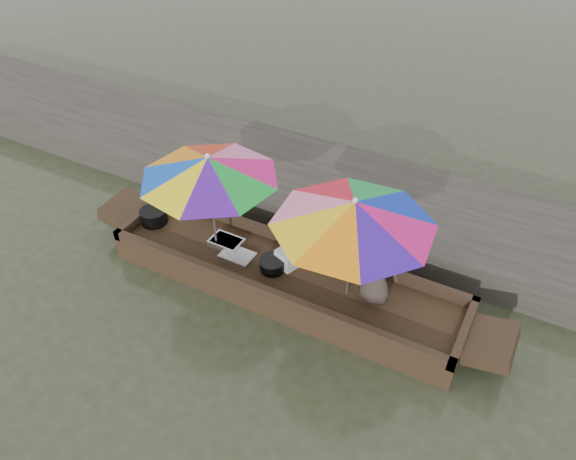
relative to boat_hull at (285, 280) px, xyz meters
The scene contains 11 objects.
water 0.17m from the boat_hull, ahead, with size 80.00×80.00×0.00m, color #2D341E.
dock 2.20m from the boat_hull, 90.00° to the left, with size 22.00×2.20×0.50m, color #2D2B26.
boat_hull is the anchor object (origin of this frame).
cooking_pot 2.30m from the boat_hull, behind, with size 0.41×0.41×0.21m, color black.
tray_crayfish 1.04m from the boat_hull, behind, with size 0.47×0.33×0.09m, color silver.
tray_scallop 0.75m from the boat_hull, behind, with size 0.47×0.33×0.06m, color silver.
charcoal_grill 0.31m from the boat_hull, 158.61° to the right, with size 0.35×0.35×0.16m, color black.
supply_bag 0.32m from the boat_hull, 102.38° to the left, with size 0.28×0.22×0.26m, color silver.
vendor 1.47m from the boat_hull, ahead, with size 0.53×0.35×1.08m, color #413630.
umbrella_bow 1.47m from the boat_hull, behind, with size 1.91×1.91×1.55m, color #E5147B, non-canonical shape.
umbrella_stern 1.33m from the boat_hull, ahead, with size 2.04×2.04×1.55m, color #E5147A, non-canonical shape.
Camera 1 is at (2.73, -4.99, 5.67)m, focal length 35.00 mm.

